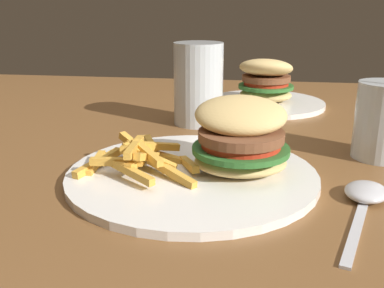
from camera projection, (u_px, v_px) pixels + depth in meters
The scene contains 6 objects.
dining_table at pixel (177, 194), 0.72m from camera, with size 1.33×1.21×0.73m.
meal_plate_near at pixel (212, 157), 0.56m from camera, with size 0.31×0.31×0.11m.
beer_glass at pixel (198, 87), 0.80m from camera, with size 0.09×0.09×0.14m.
juice_glass at pixel (383, 124), 0.63m from camera, with size 0.08×0.08×0.20m.
spoon at pixel (365, 195), 0.50m from camera, with size 0.08×0.19×0.02m.
meal_plate_far at pixel (265, 90), 0.94m from camera, with size 0.25×0.25×0.11m.
Camera 1 is at (0.12, -0.65, 0.94)m, focal length 42.00 mm.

